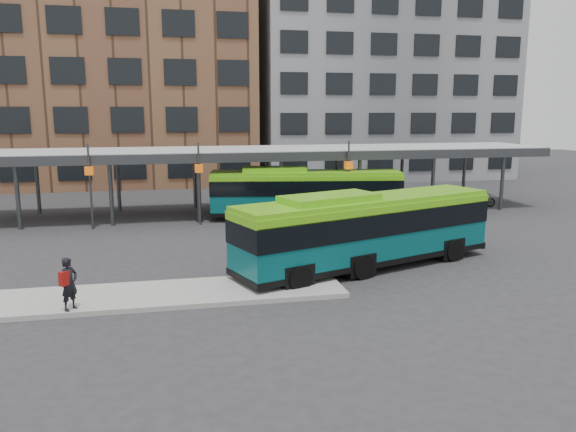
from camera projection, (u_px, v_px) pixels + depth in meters
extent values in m
plane|color=#28282B|center=(284.00, 266.00, 24.13)|extent=(120.00, 120.00, 0.00)
cube|color=gray|center=(150.00, 295.00, 20.11)|extent=(14.00, 3.00, 0.18)
cube|color=#999B9E|center=(243.00, 151.00, 35.87)|extent=(40.00, 6.00, 0.35)
cube|color=#383A3D|center=(250.00, 158.00, 33.02)|extent=(40.00, 0.15, 0.55)
cylinder|color=#383A3D|center=(18.00, 196.00, 31.22)|extent=(0.24, 0.24, 3.80)
cylinder|color=#383A3D|center=(38.00, 184.00, 36.03)|extent=(0.24, 0.24, 3.80)
cylinder|color=#383A3D|center=(111.00, 193.00, 32.24)|extent=(0.24, 0.24, 3.80)
cylinder|color=#383A3D|center=(118.00, 182.00, 37.04)|extent=(0.24, 0.24, 3.80)
cylinder|color=#383A3D|center=(199.00, 191.00, 33.25)|extent=(0.24, 0.24, 3.80)
cylinder|color=#383A3D|center=(195.00, 180.00, 38.06)|extent=(0.24, 0.24, 3.80)
cylinder|color=#383A3D|center=(281.00, 188.00, 34.27)|extent=(0.24, 0.24, 3.80)
cylinder|color=#383A3D|center=(267.00, 178.00, 39.07)|extent=(0.24, 0.24, 3.80)
cylinder|color=#383A3D|center=(359.00, 186.00, 35.28)|extent=(0.24, 0.24, 3.80)
cylinder|color=#383A3D|center=(336.00, 177.00, 40.09)|extent=(0.24, 0.24, 3.80)
cylinder|color=#383A3D|center=(433.00, 184.00, 36.30)|extent=(0.24, 0.24, 3.80)
cylinder|color=#383A3D|center=(402.00, 175.00, 41.10)|extent=(0.24, 0.24, 3.80)
cylinder|color=#383A3D|center=(502.00, 182.00, 37.32)|extent=(0.24, 0.24, 3.80)
cylinder|color=#383A3D|center=(464.00, 173.00, 42.12)|extent=(0.24, 0.24, 3.80)
cylinder|color=#383A3D|center=(90.00, 187.00, 31.17)|extent=(0.12, 0.12, 4.80)
cube|color=#E45B0D|center=(89.00, 171.00, 31.00)|extent=(0.45, 0.45, 0.45)
cylinder|color=#383A3D|center=(199.00, 184.00, 32.39)|extent=(0.12, 0.12, 4.80)
cube|color=#E45B0D|center=(199.00, 168.00, 32.22)|extent=(0.45, 0.45, 0.45)
cylinder|color=#383A3D|center=(348.00, 180.00, 34.22)|extent=(0.12, 0.12, 4.80)
cube|color=#E45B0D|center=(348.00, 165.00, 34.05)|extent=(0.45, 0.45, 0.45)
cube|color=brown|center=(105.00, 60.00, 50.78)|extent=(26.00, 14.00, 22.00)
cube|color=slate|center=(376.00, 75.00, 56.25)|extent=(24.00, 14.00, 20.00)
cube|color=#074C4F|center=(367.00, 231.00, 23.68)|extent=(12.06, 6.35, 2.48)
cube|color=black|center=(368.00, 220.00, 23.59)|extent=(12.13, 6.43, 0.94)
cube|color=#5DB312|center=(368.00, 200.00, 23.43)|extent=(12.03, 6.26, 0.20)
cube|color=#5DB312|center=(330.00, 199.00, 22.37)|extent=(4.34, 3.02, 0.35)
cube|color=black|center=(367.00, 257.00, 23.89)|extent=(12.14, 6.43, 0.24)
cylinder|color=black|center=(454.00, 250.00, 24.92)|extent=(1.04, 0.62, 0.99)
cylinder|color=black|center=(415.00, 239.00, 26.94)|extent=(1.04, 0.62, 0.99)
cylinder|color=black|center=(363.00, 267.00, 22.26)|extent=(1.04, 0.62, 0.99)
cylinder|color=black|center=(327.00, 254.00, 24.28)|extent=(1.04, 0.62, 0.99)
cylinder|color=black|center=(300.00, 279.00, 20.72)|extent=(1.04, 0.62, 0.99)
cylinder|color=black|center=(267.00, 264.00, 22.75)|extent=(1.04, 0.62, 0.99)
cube|color=#074C4F|center=(306.00, 194.00, 34.48)|extent=(11.77, 4.23, 2.40)
cube|color=black|center=(306.00, 186.00, 34.39)|extent=(11.83, 4.29, 0.91)
cube|color=#5DB312|center=(306.00, 173.00, 34.23)|extent=(11.76, 4.13, 0.19)
cube|color=#5DB312|center=(274.00, 170.00, 34.11)|extent=(4.07, 2.33, 0.34)
cube|color=black|center=(306.00, 211.00, 34.68)|extent=(11.84, 4.29, 0.23)
cylinder|color=black|center=(371.00, 214.00, 33.70)|extent=(1.00, 0.44, 0.96)
cylinder|color=black|center=(364.00, 207.00, 36.00)|extent=(1.00, 0.44, 0.96)
cylinder|color=black|center=(288.00, 214.00, 33.47)|extent=(1.00, 0.44, 0.96)
cylinder|color=black|center=(286.00, 207.00, 35.77)|extent=(1.00, 0.44, 0.96)
cylinder|color=black|center=(240.00, 215.00, 33.34)|extent=(1.00, 0.44, 0.96)
cylinder|color=black|center=(241.00, 208.00, 35.64)|extent=(1.00, 0.44, 0.96)
imported|color=black|center=(69.00, 284.00, 18.27)|extent=(0.73, 0.77, 1.77)
cube|color=maroon|center=(64.00, 278.00, 18.07)|extent=(0.35, 0.38, 0.47)
imported|color=slate|center=(407.00, 202.00, 37.74)|extent=(1.90, 1.14, 0.94)
imported|color=slate|center=(416.00, 200.00, 38.28)|extent=(1.79, 0.89, 1.04)
imported|color=slate|center=(420.00, 202.00, 38.21)|extent=(1.76, 0.99, 0.87)
imported|color=slate|center=(444.00, 201.00, 38.14)|extent=(1.71, 0.69, 1.00)
imported|color=slate|center=(451.00, 202.00, 38.08)|extent=(1.75, 0.92, 0.87)
imported|color=slate|center=(464.00, 200.00, 38.48)|extent=(1.71, 0.88, 0.99)
imported|color=slate|center=(452.00, 201.00, 38.67)|extent=(1.78, 0.90, 0.89)
imported|color=slate|center=(484.00, 200.00, 38.64)|extent=(1.66, 0.63, 0.97)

